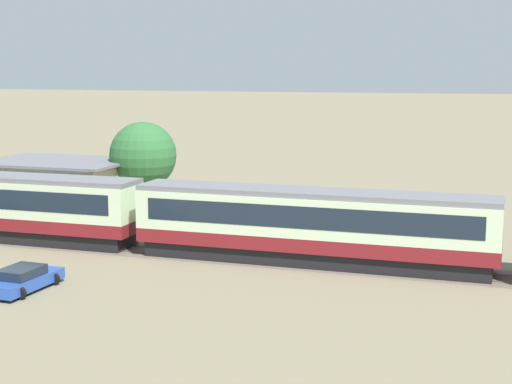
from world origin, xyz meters
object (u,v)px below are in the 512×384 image
Objects in this scene: parked_car_blue at (23,279)px; yard_tree_0 at (143,155)px; passenger_train at (317,223)px; station_building at (59,185)px.

yard_tree_0 reaches higher than parked_car_blue.
yard_tree_0 is (-4.26, 22.06, 3.68)m from parked_car_blue.
passenger_train is at bearing -36.26° from yard_tree_0.
passenger_train reaches higher than parked_car_blue.
passenger_train reaches higher than station_building.
station_building is (-23.11, 10.33, -0.37)m from passenger_train.
parked_car_blue is at bearing -79.07° from yard_tree_0.
yard_tree_0 is (6.30, 1.99, 2.30)m from station_building.
parked_car_blue is (-12.55, -9.73, -1.75)m from passenger_train.
passenger_train is 25.32m from station_building.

